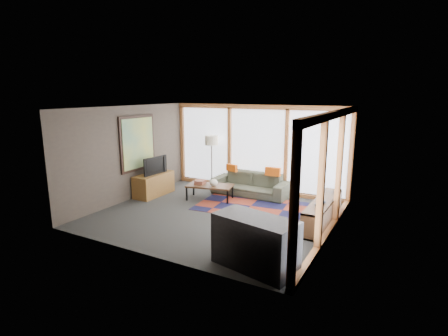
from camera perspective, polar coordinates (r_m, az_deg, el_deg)
The scene contains 17 objects.
ground at distance 8.67m, azimuth -1.28°, elevation -7.62°, with size 5.50×5.50×0.00m, color #292927.
room_envelope at distance 8.54m, azimuth 3.44°, elevation 2.75°, with size 5.52×5.02×2.62m.
rug at distance 9.30m, azimuth 4.40°, elevation -6.22°, with size 2.77×1.78×0.01m, color maroon.
sofa at distance 10.22m, azimuth 4.33°, elevation -2.63°, with size 2.23×0.87×0.65m, color #2F3427.
pillow_left at distance 10.36m, azimuth 1.28°, elevation 0.03°, with size 0.37×0.11×0.20m, color #C74E0E.
pillow_right at distance 9.89m, azimuth 7.97°, elevation -0.58°, with size 0.43×0.13×0.24m, color #C74E0E.
floor_lamp at distance 11.01m, azimuth -2.03°, elevation 1.09°, with size 0.41×0.41×1.63m, color #312318, non-canonical shape.
coffee_table at distance 9.80m, azimuth -2.32°, elevation -3.97°, with size 1.25×0.63×0.42m, color #362816, non-canonical shape.
book_stack at distance 9.89m, azimuth -3.91°, elevation -2.28°, with size 0.25×0.31×0.10m, color brown.
vase at distance 9.63m, azimuth -1.72°, elevation -2.36°, with size 0.23×0.23×0.20m, color beige.
bookshelf at distance 8.34m, azimuth 15.84°, elevation -6.90°, with size 0.41×2.23×0.56m, color #362816, non-canonical shape.
bowl_a at distance 7.73m, azimuth 15.23°, elevation -5.84°, with size 0.19×0.19×0.09m, color black.
bowl_b at distance 8.00m, azimuth 15.78°, elevation -5.30°, with size 0.16×0.16×0.08m, color black.
shelf_picture at distance 8.91m, azimuth 17.87°, elevation -2.43°, with size 0.04×0.34×0.45m, color black.
tv_console at distance 10.38m, azimuth -11.38°, elevation -2.64°, with size 0.53×1.28×0.64m, color brown.
television at distance 10.23m, azimuth -11.50°, elevation 0.45°, with size 0.89×0.12×0.51m, color black.
bar_counter at distance 6.08m, azimuth 5.11°, elevation -12.04°, with size 1.43×0.67×0.91m, color black.
Camera 1 is at (4.08, -7.06, 2.96)m, focal length 28.00 mm.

